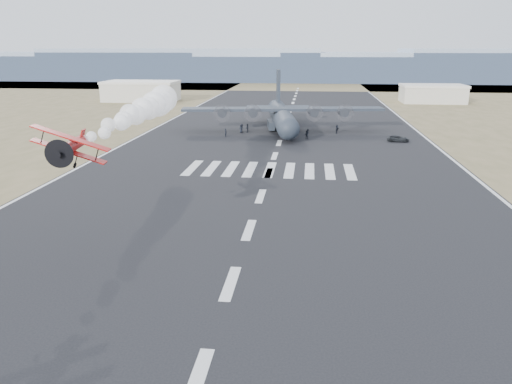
% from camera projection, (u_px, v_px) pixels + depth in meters
% --- Properties ---
extents(ground, '(500.00, 500.00, 0.00)m').
position_uv_depth(ground, '(197.00, 380.00, 27.91)').
color(ground, black).
rests_on(ground, ground).
extents(scrub_far, '(500.00, 80.00, 0.00)m').
position_uv_depth(scrub_far, '(299.00, 84.00, 247.39)').
color(scrub_far, brown).
rests_on(scrub_far, ground).
extents(runway_markings, '(60.00, 260.00, 0.01)m').
position_uv_depth(runway_markings, '(275.00, 156.00, 85.17)').
color(runway_markings, silver).
rests_on(runway_markings, ground).
extents(ridge_seg_b, '(150.00, 50.00, 15.00)m').
position_uv_depth(ridge_seg_b, '(75.00, 65.00, 287.42)').
color(ridge_seg_b, '#8C9CB1').
rests_on(ridge_seg_b, ground).
extents(ridge_seg_c, '(150.00, 50.00, 17.00)m').
position_uv_depth(ridge_seg_c, '(185.00, 64.00, 280.39)').
color(ridge_seg_c, '#8C9CB1').
rests_on(ridge_seg_c, ground).
extents(ridge_seg_d, '(150.00, 50.00, 13.00)m').
position_uv_depth(ridge_seg_d, '(301.00, 68.00, 274.19)').
color(ridge_seg_d, '#8C9CB1').
rests_on(ridge_seg_d, ground).
extents(ridge_seg_e, '(150.00, 50.00, 15.00)m').
position_uv_depth(ridge_seg_e, '(423.00, 67.00, 267.16)').
color(ridge_seg_e, '#8C9CB1').
rests_on(ridge_seg_e, ground).
extents(hangar_left, '(24.50, 14.50, 6.70)m').
position_uv_depth(hangar_left, '(141.00, 91.00, 170.73)').
color(hangar_left, '#BAB6A5').
rests_on(hangar_left, ground).
extents(hangar_right, '(20.50, 12.50, 5.90)m').
position_uv_depth(hangar_right, '(433.00, 93.00, 165.43)').
color(hangar_right, '#BAB6A5').
rests_on(hangar_right, ground).
extents(aerobatic_biplane, '(6.28, 5.89, 3.51)m').
position_uv_depth(aerobatic_biplane, '(70.00, 146.00, 41.96)').
color(aerobatic_biplane, '#A80B11').
extents(smoke_trail, '(4.39, 35.33, 4.12)m').
position_uv_depth(smoke_trail, '(154.00, 105.00, 69.57)').
color(smoke_trail, white).
extents(transport_aircraft, '(43.88, 36.00, 12.66)m').
position_uv_depth(transport_aircraft, '(282.00, 115.00, 110.86)').
color(transport_aircraft, black).
rests_on(transport_aircraft, ground).
extents(support_vehicle, '(4.36, 2.28, 1.17)m').
position_uv_depth(support_vehicle, '(398.00, 139.00, 97.80)').
color(support_vehicle, black).
rests_on(support_vehicle, ground).
extents(crew_a, '(0.72, 0.60, 1.90)m').
position_uv_depth(crew_a, '(296.00, 128.00, 107.81)').
color(crew_a, black).
rests_on(crew_a, ground).
extents(crew_b, '(0.69, 0.88, 1.60)m').
position_uv_depth(crew_b, '(308.00, 133.00, 103.15)').
color(crew_b, black).
rests_on(crew_b, ground).
extents(crew_c, '(1.01, 1.17, 1.67)m').
position_uv_depth(crew_c, '(242.00, 128.00, 109.43)').
color(crew_c, black).
rests_on(crew_c, ground).
extents(crew_d, '(0.89, 1.23, 1.90)m').
position_uv_depth(crew_d, '(247.00, 128.00, 108.16)').
color(crew_d, black).
rests_on(crew_d, ground).
extents(crew_e, '(0.98, 0.79, 1.73)m').
position_uv_depth(crew_e, '(241.00, 129.00, 108.04)').
color(crew_e, black).
rests_on(crew_e, ground).
extents(crew_f, '(1.09, 1.77, 1.82)m').
position_uv_depth(crew_f, '(337.00, 129.00, 107.06)').
color(crew_f, black).
rests_on(crew_f, ground).
extents(crew_g, '(0.54, 0.64, 1.71)m').
position_uv_depth(crew_g, '(226.00, 133.00, 102.93)').
color(crew_g, black).
rests_on(crew_g, ground).
extents(crew_h, '(0.87, 0.56, 1.76)m').
position_uv_depth(crew_h, '(306.00, 135.00, 100.51)').
color(crew_h, black).
rests_on(crew_h, ground).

